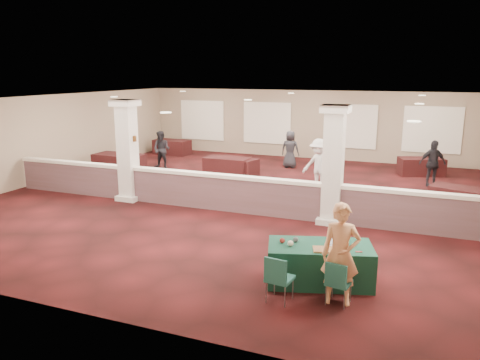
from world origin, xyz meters
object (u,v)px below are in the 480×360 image
at_px(far_table_front_center, 227,166).
at_px(attendee_b, 319,165).
at_px(conf_chair_main, 338,280).
at_px(far_table_front_left, 119,164).
at_px(woman, 341,254).
at_px(attendee_c, 432,164).
at_px(attendee_d, 290,149).
at_px(far_table_back_center, 236,166).
at_px(far_table_back_right, 421,167).
at_px(far_table_front_right, 461,199).
at_px(attendee_a, 162,150).
at_px(near_table, 320,264).
at_px(conf_chair_side, 278,276).
at_px(far_table_back_left, 172,147).

bearing_deg(far_table_front_center, attendee_b, -17.31).
distance_m(conf_chair_main, far_table_front_left, 12.75).
bearing_deg(far_table_front_center, woman, -56.29).
xyz_separation_m(conf_chair_main, attendee_c, (1.56, 10.11, 0.35)).
height_order(attendee_b, attendee_c, attendee_b).
bearing_deg(attendee_d, attendee_b, 119.17).
distance_m(far_table_front_center, far_table_back_center, 0.36).
height_order(far_table_front_center, far_table_back_right, far_table_front_center).
bearing_deg(conf_chair_main, attendee_b, 114.18).
height_order(far_table_front_right, attendee_a, attendee_a).
bearing_deg(attendee_c, attendee_b, -174.87).
distance_m(conf_chair_main, far_table_back_center, 10.90).
bearing_deg(near_table, attendee_a, 118.55).
height_order(near_table, far_table_back_right, near_table).
bearing_deg(far_table_back_center, attendee_b, -21.46).
relative_size(far_table_front_right, far_table_back_center, 0.99).
xyz_separation_m(far_table_front_center, far_table_back_center, (0.30, 0.20, -0.02)).
bearing_deg(attendee_b, conf_chair_main, -58.30).
xyz_separation_m(far_table_front_left, attendee_d, (6.05, 3.80, 0.39)).
distance_m(far_table_front_right, attendee_c, 3.02).
bearing_deg(far_table_front_left, far_table_front_center, 18.25).
distance_m(attendee_b, attendee_c, 4.26).
height_order(conf_chair_side, attendee_b, attendee_b).
bearing_deg(near_table, conf_chair_main, -75.57).
distance_m(far_table_back_left, far_table_back_right, 11.70).
bearing_deg(attendee_d, far_table_back_center, 54.62).
bearing_deg(attendee_a, far_table_back_right, 10.48).
bearing_deg(far_table_front_right, near_table, -113.97).
distance_m(far_table_back_center, attendee_b, 3.93).
relative_size(far_table_front_right, attendee_a, 1.06).
distance_m(conf_chair_main, far_table_back_left, 16.40).
xyz_separation_m(woman, far_table_front_center, (-6.00, 8.99, -0.56)).
relative_size(near_table, attendee_a, 1.26).
bearing_deg(far_table_front_center, far_table_front_left, -161.75).
distance_m(far_table_front_center, attendee_c, 7.63).
distance_m(conf_chair_main, attendee_d, 12.24).
distance_m(far_table_back_right, attendee_c, 1.99).
bearing_deg(attendee_c, far_table_back_center, 159.88).
bearing_deg(attendee_a, near_table, -48.20).
relative_size(near_table, conf_chair_side, 2.27).
bearing_deg(conf_chair_main, far_table_back_right, 93.82).
bearing_deg(attendee_d, far_table_front_right, 146.54).
distance_m(far_table_front_right, attendee_b, 4.52).
bearing_deg(far_table_front_center, conf_chair_main, -56.67).
bearing_deg(near_table, attendee_d, 91.91).
bearing_deg(conf_chair_side, conf_chair_main, 23.68).
relative_size(far_table_front_left, attendee_d, 1.26).
bearing_deg(conf_chair_main, attendee_d, 119.04).
distance_m(far_table_front_left, far_table_front_center, 4.37).
distance_m(conf_chair_main, far_table_front_center, 10.90).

